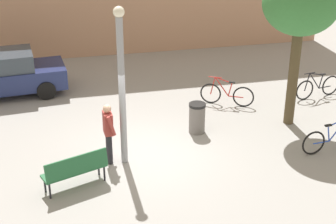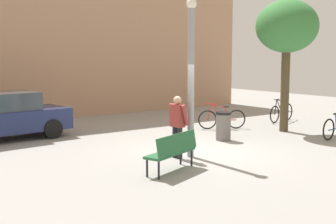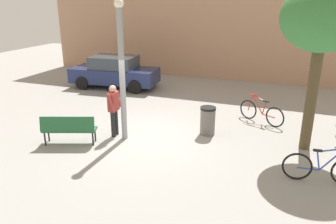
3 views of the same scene
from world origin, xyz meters
The scene contains 10 objects.
ground_plane centered at (0.00, 0.00, 0.00)m, with size 36.00×36.00×0.00m, color gray.
lamppost centered at (-0.55, -0.26, 2.30)m, with size 0.28×0.28×4.21m.
person_by_lamppost centered at (-0.94, -0.18, 0.97)m, with size 0.30×0.60×1.67m.
park_bench centered at (-1.89, -1.26, 0.55)m, with size 1.66×1.00×0.92m.
plaza_tree centered at (4.77, 0.95, 3.68)m, with size 2.19×2.19×4.68m.
bicycle_red centered at (3.32, 2.67, 0.38)m, with size 1.61×0.91×0.97m.
bicycle_black centered at (6.59, 2.58, 0.38)m, with size 1.79×0.38×0.97m.
bicycle_blue centered at (5.10, -1.00, 0.38)m, with size 1.81×0.22×0.97m.
parked_car_navy centered at (-3.94, 5.21, 0.77)m, with size 4.33×2.11×1.55m.
trash_bin centered at (1.81, 0.98, 0.47)m, with size 0.50×0.50×0.93m.
Camera 1 is at (-2.10, -12.14, 7.00)m, focal length 54.67 mm.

